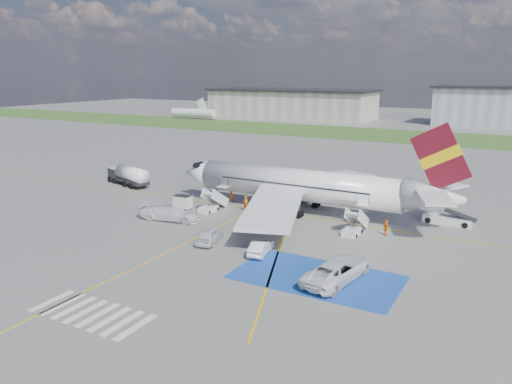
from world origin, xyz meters
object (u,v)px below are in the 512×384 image
car_silver_a (210,235)px  car_silver_b (260,247)px  van_white_a (338,267)px  fuel_tanker (128,177)px  airliner (309,186)px  belt_loader (448,220)px  gpu_cart (183,203)px  van_white_b (170,211)px

car_silver_a → car_silver_b: bearing=161.5°
car_silver_b → van_white_a: van_white_a is taller
fuel_tanker → car_silver_b: bearing=-9.8°
airliner → belt_loader: (15.89, 3.51, -2.96)m
belt_loader → car_silver_a: belt_loader is taller
airliner → van_white_a: size_ratio=5.77×
gpu_cart → car_silver_b: (16.28, -9.34, -0.13)m
car_silver_b → van_white_b: (-14.53, 4.66, 0.45)m
gpu_cart → belt_loader: gpu_cart is taller
airliner → gpu_cart: (-14.59, -6.17, -2.59)m
fuel_tanker → car_silver_a: (25.71, -15.85, -0.49)m
airliner → van_white_a: 20.59m
car_silver_a → van_white_a: van_white_a is taller
belt_loader → car_silver_b: size_ratio=1.40×
airliner → fuel_tanker: airliner is taller
airliner → van_white_b: airliner is taller
gpu_cart → belt_loader: bearing=14.6°
airliner → van_white_b: bearing=-139.8°
airliner → belt_loader: size_ratio=6.37×
airliner → van_white_a: (10.25, -17.72, -2.20)m
airliner → car_silver_b: (1.69, -15.51, -2.71)m
car_silver_a → airliner: bearing=-121.0°
car_silver_b → van_white_b: van_white_b is taller
belt_loader → van_white_a: bearing=-102.9°
car_silver_a → van_white_b: van_white_b is taller
airliner → car_silver_a: (-4.43, -15.10, -2.62)m
car_silver_b → van_white_a: (8.56, -2.21, 0.52)m
fuel_tanker → van_white_b: bearing=-16.6°
van_white_b → van_white_a: bearing=-116.1°
van_white_a → gpu_cart: bearing=-16.3°
car_silver_b → van_white_a: 8.85m
van_white_b → airliner: bearing=-59.3°
airliner → gpu_cart: airliner is taller
airliner → van_white_b: (-12.84, -10.86, -2.26)m
fuel_tanker → belt_loader: size_ratio=1.56×
airliner → car_silver_a: bearing=-106.4°
airliner → car_silver_a: 15.95m
gpu_cart → van_white_a: size_ratio=0.35×
fuel_tanker → car_silver_a: size_ratio=1.99×
gpu_cart → car_silver_b: 18.77m
belt_loader → car_silver_b: bearing=-124.8°
fuel_tanker → van_white_a: size_ratio=1.42×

